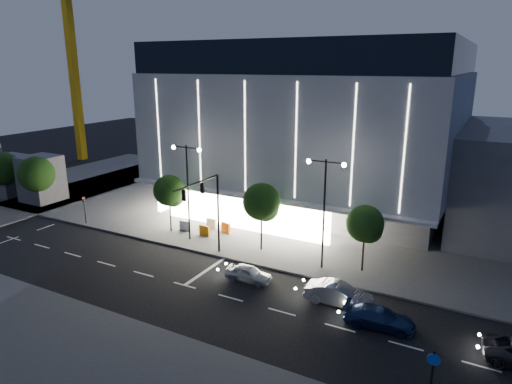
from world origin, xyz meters
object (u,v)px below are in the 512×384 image
object	(u,v)px
street_lamp_east	(325,198)
tree_right	(365,226)
traffic_mast	(208,202)
tree_left	(170,192)
barrier_d	(212,223)
tree_mid	(262,204)
barrier_a	(205,230)
ped_signal_far	(84,207)
barrier_c	(226,228)
tower_crane	(74,34)
car_lead	(248,273)
car_second	(338,294)
car_third	(379,318)
barrier_b	(185,226)
street_lamp_west	(187,179)

from	to	relation	value
street_lamp_east	tree_right	bearing A→B (deg)	18.63
traffic_mast	tree_left	size ratio (longest dim) A/B	1.24
tree_left	barrier_d	distance (m)	5.19
tree_mid	barrier_a	xyz separation A→B (m)	(-6.34, 0.39, -3.68)
ped_signal_far	barrier_d	size ratio (longest dim) A/B	2.73
street_lamp_east	barrier_c	world-z (taller)	street_lamp_east
ped_signal_far	tower_crane	world-z (taller)	tower_crane
tree_left	car_lead	bearing A→B (deg)	-25.54
tree_left	car_second	distance (m)	20.04
tree_mid	tower_crane	bearing A→B (deg)	154.98
barrier_d	tower_crane	bearing A→B (deg)	156.89
car_lead	street_lamp_east	bearing A→B (deg)	-43.64
car_third	barrier_c	world-z (taller)	car_third
street_lamp_east	ped_signal_far	bearing A→B (deg)	-176.56
tree_right	barrier_b	xyz separation A→B (m)	(-17.80, 0.59, -3.23)
tree_left	tree_right	distance (m)	19.00
street_lamp_east	barrier_b	bearing A→B (deg)	173.79
ped_signal_far	car_lead	xyz separation A→B (m)	(20.84, -3.12, -1.27)
street_lamp_east	tower_crane	size ratio (longest dim) A/B	0.28
tower_crane	barrier_d	world-z (taller)	tower_crane
tree_mid	car_second	xyz separation A→B (m)	(8.91, -5.75, -3.59)
tree_right	car_lead	world-z (taller)	tree_right
tree_left	barrier_a	world-z (taller)	tree_left
tree_left	barrier_d	size ratio (longest dim) A/B	5.20
traffic_mast	ped_signal_far	size ratio (longest dim) A/B	2.36
traffic_mast	car_third	distance (m)	16.13
tree_mid	barrier_a	world-z (taller)	tree_mid
car_third	barrier_c	bearing A→B (deg)	56.46
car_second	barrier_c	distance (m)	15.90
tree_right	car_second	xyz separation A→B (m)	(-0.09, -5.75, -3.14)
tower_crane	tree_left	world-z (taller)	tower_crane
traffic_mast	ped_signal_far	distance (m)	16.35
traffic_mast	ped_signal_far	xyz separation A→B (m)	(-16.00, 1.16, -3.14)
barrier_d	street_lamp_east	bearing A→B (deg)	-11.88
street_lamp_west	tower_crane	xyz separation A→B (m)	(-37.92, 22.00, 14.55)
barrier_c	tree_right	bearing A→B (deg)	8.89
barrier_c	street_lamp_east	bearing A→B (deg)	1.60
street_lamp_west	street_lamp_east	size ratio (longest dim) A/B	1.00
ped_signal_far	tree_mid	world-z (taller)	tree_mid
traffic_mast	street_lamp_west	size ratio (longest dim) A/B	0.79
street_lamp_west	street_lamp_east	bearing A→B (deg)	0.00
barrier_b	car_third	bearing A→B (deg)	-26.01
car_second	street_lamp_west	bearing A→B (deg)	71.71
barrier_a	tree_left	bearing A→B (deg)	-169.83
tower_crane	barrier_c	world-z (taller)	tower_crane
street_lamp_east	barrier_a	world-z (taller)	street_lamp_east
street_lamp_west	barrier_b	bearing A→B (deg)	137.82
ped_signal_far	tower_crane	size ratio (longest dim) A/B	0.09
street_lamp_east	tree_mid	bearing A→B (deg)	170.31
barrier_b	tree_mid	bearing A→B (deg)	-9.31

